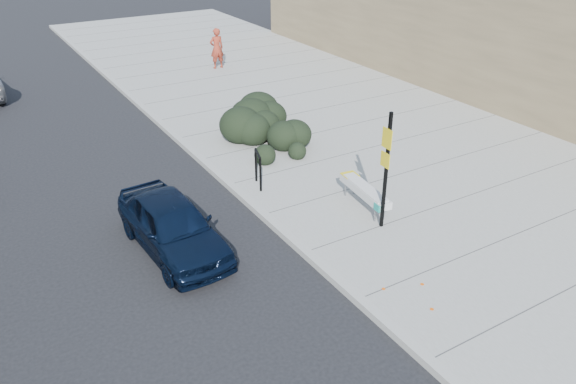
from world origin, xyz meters
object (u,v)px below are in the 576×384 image
Objects in this scene: bench at (365,191)px; sedan_navy at (173,225)px; bike_rack at (258,166)px; sign_post at (386,165)px; pedestrian at (217,48)px.

sedan_navy is (-4.91, 0.89, 0.04)m from bench.
sign_post is (1.54, -3.50, 1.05)m from bike_rack.
sign_post is 5.17m from sedan_navy.
sign_post reaches higher than pedestrian.
bike_rack is 0.26× the size of sedan_navy.
sign_post is 0.77× the size of sedan_navy.
pedestrian is at bearing 57.90° from sedan_navy.
bench is at bearing -13.68° from sedan_navy.
pedestrian is (2.43, 14.33, 0.46)m from bench.
sign_post is 15.58m from pedestrian.
pedestrian is (7.35, 13.44, 0.42)m from sedan_navy.
bench is 1.96× the size of bike_rack.
sedan_navy is at bearing -135.68° from bike_rack.
bike_rack is at bearing 70.18° from pedestrian.
bike_rack is 3.97m from sign_post.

